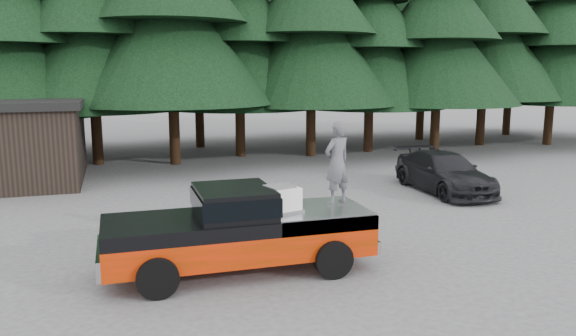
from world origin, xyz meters
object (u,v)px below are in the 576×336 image
object	(u,v)px
man_on_bed	(337,163)
parked_car	(444,172)
air_compressor	(280,200)
pickup_truck	(239,243)

from	to	relation	value
man_on_bed	parked_car	xyz separation A→B (m)	(6.54, 5.64, -1.58)
man_on_bed	parked_car	bearing A→B (deg)	-161.07
air_compressor	parked_car	xyz separation A→B (m)	(8.06, 6.03, -0.88)
air_compressor	parked_car	size ratio (longest dim) A/B	0.16
pickup_truck	man_on_bed	distance (m)	2.93
air_compressor	man_on_bed	world-z (taller)	man_on_bed
parked_car	air_compressor	bearing A→B (deg)	-141.59
pickup_truck	parked_car	size ratio (longest dim) A/B	1.21
pickup_truck	parked_car	world-z (taller)	parked_car
man_on_bed	air_compressor	bearing A→B (deg)	-7.32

